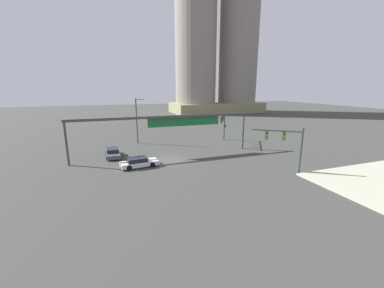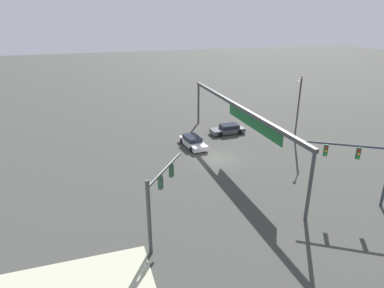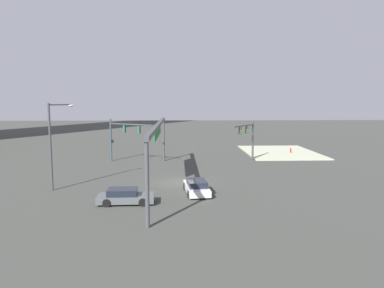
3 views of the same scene
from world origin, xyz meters
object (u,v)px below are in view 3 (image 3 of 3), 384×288
(streetlamp_curved_arm, at_px, (53,140))
(traffic_signal_opposite_side, at_px, (248,134))
(sedan_car_waiting_far, at_px, (125,196))
(sedan_car_approaching, at_px, (196,187))
(fire_hydrant_on_curb, at_px, (291,150))
(traffic_signal_near_corner, at_px, (121,133))

(streetlamp_curved_arm, bearing_deg, traffic_signal_opposite_side, -12.63)
(streetlamp_curved_arm, relative_size, sedan_car_waiting_far, 1.76)
(sedan_car_approaching, xyz_separation_m, sedan_car_waiting_far, (-2.95, 5.81, -0.00))
(traffic_signal_opposite_side, xyz_separation_m, streetlamp_curved_arm, (-14.39, 20.54, 0.91))
(traffic_signal_opposite_side, height_order, fire_hydrant_on_curb, traffic_signal_opposite_side)
(streetlamp_curved_arm, relative_size, fire_hydrant_on_curb, 11.12)
(traffic_signal_opposite_side, bearing_deg, sedan_car_approaching, 11.28)
(sedan_car_approaching, height_order, sedan_car_waiting_far, same)
(fire_hydrant_on_curb, bearing_deg, sedan_car_approaching, 145.87)
(sedan_car_approaching, bearing_deg, fire_hydrant_on_curb, -40.04)
(sedan_car_waiting_far, bearing_deg, traffic_signal_near_corner, 97.97)
(streetlamp_curved_arm, distance_m, fire_hydrant_on_curb, 35.97)
(traffic_signal_near_corner, xyz_separation_m, sedan_car_approaching, (-16.36, -9.08, -3.28))
(traffic_signal_near_corner, distance_m, sedan_car_waiting_far, 19.85)
(traffic_signal_opposite_side, bearing_deg, fire_hydrant_on_curb, 168.15)
(streetlamp_curved_arm, distance_m, sedan_car_waiting_far, 9.36)
(traffic_signal_near_corner, distance_m, sedan_car_approaching, 18.99)
(streetlamp_curved_arm, height_order, sedan_car_approaching, streetlamp_curved_arm)
(sedan_car_approaching, relative_size, fire_hydrant_on_curb, 6.78)
(traffic_signal_opposite_side, bearing_deg, sedan_car_waiting_far, 1.48)
(fire_hydrant_on_curb, bearing_deg, streetlamp_curved_arm, 126.92)
(traffic_signal_opposite_side, height_order, streetlamp_curved_arm, streetlamp_curved_arm)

